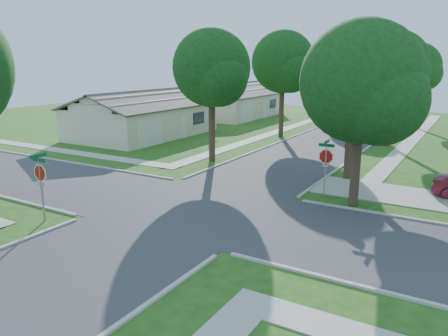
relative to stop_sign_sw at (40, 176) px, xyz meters
The scene contains 18 objects.
ground 6.95m from the stop_sign_sw, 45.00° to the left, with size 100.00×100.00×0.00m, color #1A4B14.
road_ns 6.95m from the stop_sign_sw, 45.00° to the left, with size 7.00×100.00×0.02m, color #333335.
sidewalk_ne 32.61m from the stop_sign_sw, 70.62° to the left, with size 1.20×40.00×0.04m, color #9E9B91.
sidewalk_nw 30.80m from the stop_sign_sw, 92.61° to the left, with size 1.20×40.00×0.04m, color #9E9B91.
driveway 17.38m from the stop_sign_sw, 43.12° to the left, with size 8.80×3.60×0.05m, color #9E9B91.
stop_sign_sw is the anchor object (origin of this frame).
stop_sign_ne 13.29m from the stop_sign_sw, 45.00° to the left, with size 1.05×0.80×2.98m.
tree_e_near 17.04m from the stop_sign_sw, 55.41° to the left, with size 4.97×4.80×8.28m.
tree_e_mid 27.71m from the stop_sign_sw, 69.80° to the left, with size 5.59×5.40×9.21m.
tree_e_far 40.04m from the stop_sign_sw, 76.27° to the left, with size 5.17×5.00×8.72m.
tree_w_near 14.30m from the stop_sign_sw, 89.77° to the left, with size 5.38×5.20×8.97m.
tree_w_mid 26.09m from the stop_sign_sw, 89.87° to the left, with size 5.80×5.60×9.56m.
tree_w_far 38.86m from the stop_sign_sw, 89.93° to the left, with size 4.76×4.60×8.04m.
tree_ne_corner 14.64m from the stop_sign_sw, 38.84° to the left, with size 5.80×5.60×8.66m.
house_nw_near 22.71m from the stop_sign_sw, 119.83° to the left, with size 8.42×13.60×4.23m.
house_nw_far 38.40m from the stop_sign_sw, 107.10° to the left, with size 8.42×13.60×4.23m.
car_curb_east 37.90m from the stop_sign_sw, 77.96° to the left, with size 1.50×3.74×1.27m, color black.
car_curb_west 43.08m from the stop_sign_sw, 88.00° to the left, with size 1.99×4.90×1.42m, color black.
Camera 1 is at (11.09, -16.14, 6.73)m, focal length 35.00 mm.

